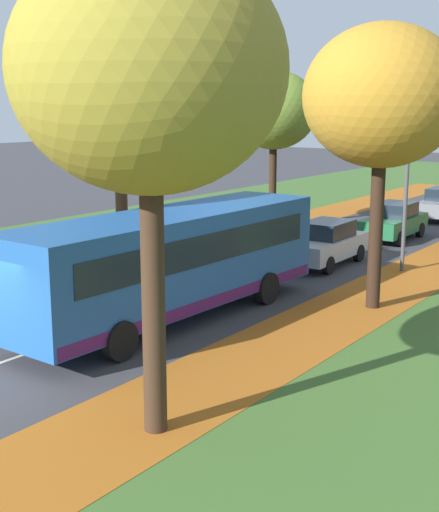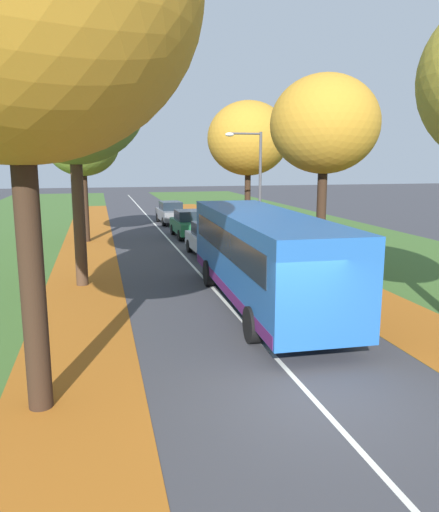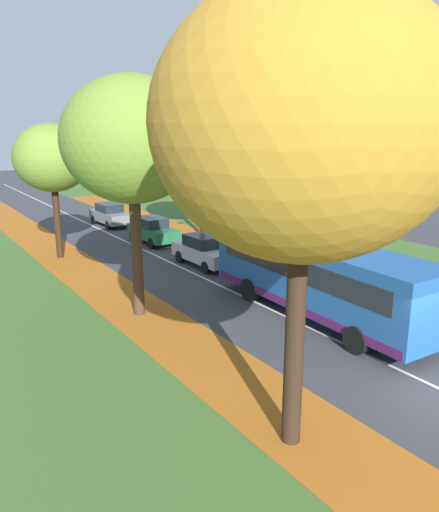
% 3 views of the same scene
% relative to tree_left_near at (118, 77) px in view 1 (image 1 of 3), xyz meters
% --- Properties ---
extents(grass_verge_left, '(12.00, 90.00, 0.01)m').
position_rel_tree_left_near_xyz_m(grass_verge_left, '(-4.53, 9.60, -6.76)').
color(grass_verge_left, '#3D6028').
rests_on(grass_verge_left, ground).
extents(leaf_litter_left, '(2.80, 60.00, 0.00)m').
position_rel_tree_left_near_xyz_m(leaf_litter_left, '(0.07, 3.60, -6.75)').
color(leaf_litter_left, '#9E5619').
rests_on(leaf_litter_left, grass_verge_left).
extents(leaf_litter_right, '(2.80, 60.00, 0.00)m').
position_rel_tree_left_near_xyz_m(leaf_litter_right, '(9.27, 3.60, -6.75)').
color(leaf_litter_right, '#9E5619').
rests_on(leaf_litter_right, grass_verge_right).
extents(road_centre_line, '(0.12, 80.00, 0.01)m').
position_rel_tree_left_near_xyz_m(road_centre_line, '(4.67, 9.60, -6.76)').
color(road_centre_line, silver).
rests_on(road_centre_line, ground).
extents(tree_left_near, '(5.19, 5.19, 9.13)m').
position_rel_tree_left_near_xyz_m(tree_left_near, '(0.00, 0.00, 0.00)').
color(tree_left_near, '#422D1E').
rests_on(tree_left_near, ground).
extents(tree_left_mid, '(4.10, 4.10, 7.42)m').
position_rel_tree_left_near_xyz_m(tree_left_mid, '(-0.02, 10.49, -1.21)').
color(tree_left_mid, black).
rests_on(tree_left_mid, ground).
extents(tree_right_nearest, '(4.61, 4.61, 8.46)m').
position_rel_tree_left_near_xyz_m(tree_right_nearest, '(9.83, -9.61, -0.42)').
color(tree_right_nearest, '#382619').
rests_on(tree_right_nearest, ground).
extents(tree_right_near, '(4.40, 4.40, 8.03)m').
position_rel_tree_left_near_xyz_m(tree_right_near, '(9.73, 0.22, -0.75)').
color(tree_right_near, black).
rests_on(tree_right_near, ground).
extents(streetlamp_right, '(1.89, 0.28, 6.00)m').
position_rel_tree_left_near_xyz_m(streetlamp_right, '(8.34, 5.17, -3.03)').
color(streetlamp_right, '#47474C').
rests_on(streetlamp_right, ground).
extents(bus, '(2.89, 10.47, 2.98)m').
position_rel_tree_left_near_xyz_m(bus, '(5.71, -4.10, -5.06)').
color(bus, '#1E5199').
rests_on(bus, ground).
extents(car_silver_lead, '(1.85, 4.23, 1.62)m').
position_rel_tree_left_near_xyz_m(car_silver_lead, '(5.93, 4.54, -5.95)').
color(car_silver_lead, '#B7BABF').
rests_on(car_silver_lead, ground).
extents(car_green_following, '(1.83, 4.23, 1.62)m').
position_rel_tree_left_near_xyz_m(car_green_following, '(6.01, 10.83, -5.95)').
color(car_green_following, '#1E6038').
rests_on(car_green_following, ground).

